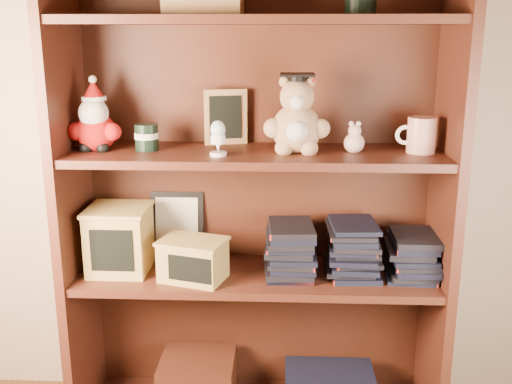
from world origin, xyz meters
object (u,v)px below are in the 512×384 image
grad_teddy_bear (297,122)px  teacher_mug (421,135)px  treats_box (120,239)px  bookcase (256,200)px

grad_teddy_bear → teacher_mug: (0.37, 0.01, -0.04)m
grad_teddy_bear → teacher_mug: size_ratio=1.99×
treats_box → grad_teddy_bear: bearing=-0.7°
bookcase → treats_box: bearing=-173.3°
grad_teddy_bear → teacher_mug: 0.38m
grad_teddy_bear → bookcase: bearing=155.2°
bookcase → teacher_mug: bookcase is taller
grad_teddy_bear → treats_box: bearing=179.3°
bookcase → teacher_mug: size_ratio=13.12×
bookcase → treats_box: bookcase is taller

